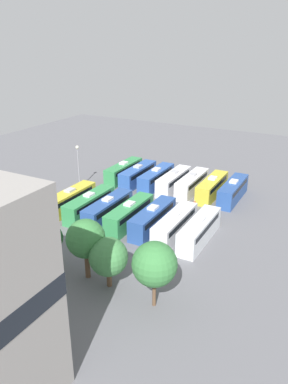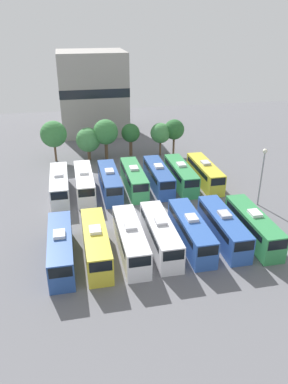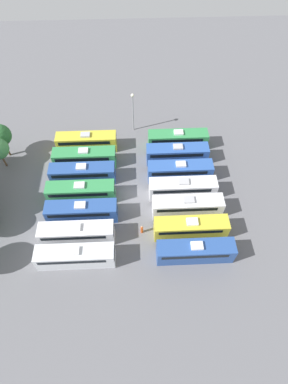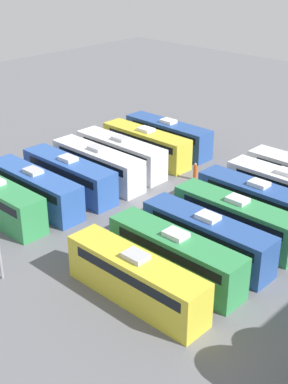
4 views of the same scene
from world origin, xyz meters
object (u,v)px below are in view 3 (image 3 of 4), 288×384
(bus_13, at_px, (87,141))
(light_pole, at_px, (133,106))
(bus_9, at_px, (82,211))
(bus_11, at_px, (83,173))
(bus_3, at_px, (182,188))
(bus_10, at_px, (81,192))
(worker_person, at_px, (142,229))
(bus_2, at_px, (187,206))
(bus_12, at_px, (85,157))
(bus_4, at_px, (180,171))
(bus_5, at_px, (177,153))
(bus_7, at_px, (75,256))
(tree_5, at_px, (0,135))
(bus_6, at_px, (178,139))
(bus_1, at_px, (191,227))
(bus_8, at_px, (77,233))
(bus_0, at_px, (195,251))

(bus_13, xyz_separation_m, light_pole, (4.69, -8.50, 3.70))
(bus_9, height_order, bus_11, same)
(bus_3, distance_m, bus_10, 16.02)
(bus_3, distance_m, worker_person, 9.50)
(bus_11, bearing_deg, bus_3, -103.11)
(worker_person, height_order, light_pole, light_pole)
(bus_2, distance_m, bus_12, 19.49)
(bus_4, bearing_deg, bus_5, 0.55)
(bus_7, bearing_deg, bus_13, 0.03)
(bus_11, xyz_separation_m, worker_person, (-10.41, -9.36, -0.95))
(bus_13, distance_m, light_pole, 10.39)
(bus_13, bearing_deg, bus_4, -115.29)
(tree_5, bearing_deg, bus_9, -134.09)
(bus_2, bearing_deg, bus_9, 90.94)
(tree_5, bearing_deg, bus_10, -126.19)
(bus_9, distance_m, bus_10, 3.68)
(bus_2, distance_m, bus_6, 14.37)
(bus_7, distance_m, bus_10, 10.86)
(bus_1, bearing_deg, bus_13, 41.69)
(worker_person, bearing_deg, bus_7, 114.61)
(bus_2, xyz_separation_m, bus_13, (14.50, 16.24, 0.00))
(bus_4, distance_m, light_pole, 14.73)
(bus_7, bearing_deg, light_pole, -17.66)
(bus_3, xyz_separation_m, bus_10, (-0.03, 16.02, 0.00))
(bus_8, distance_m, bus_9, 3.69)
(bus_7, xyz_separation_m, bus_11, (14.62, 0.16, 0.00))
(bus_1, relative_size, bus_8, 1.00)
(bus_5, height_order, bus_10, same)
(bus_5, distance_m, tree_5, 30.02)
(bus_3, height_order, bus_8, same)
(bus_1, bearing_deg, bus_9, 77.71)
(bus_0, relative_size, bus_6, 1.00)
(bus_10, height_order, bus_12, same)
(bus_0, xyz_separation_m, bus_1, (3.69, 0.12, 0.00))
(bus_2, bearing_deg, bus_5, 2.04)
(bus_0, relative_size, bus_10, 1.00)
(tree_5, bearing_deg, bus_5, -95.01)
(bus_1, xyz_separation_m, light_pole, (22.92, 7.74, 3.70))
(bus_0, distance_m, tree_5, 36.91)
(bus_13, bearing_deg, worker_person, -152.57)
(bus_8, distance_m, tree_5, 22.41)
(bus_12, bearing_deg, bus_9, -178.09)
(bus_3, bearing_deg, worker_person, 134.91)
(bus_8, bearing_deg, bus_11, 0.11)
(bus_2, bearing_deg, bus_7, 114.69)
(bus_5, bearing_deg, bus_3, -179.59)
(bus_5, xyz_separation_m, tree_5, (2.61, 29.76, 2.97))
(bus_4, xyz_separation_m, bus_11, (0.17, 16.03, 0.00))
(bus_3, bearing_deg, bus_0, -177.59)
(bus_3, bearing_deg, bus_8, 114.64)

